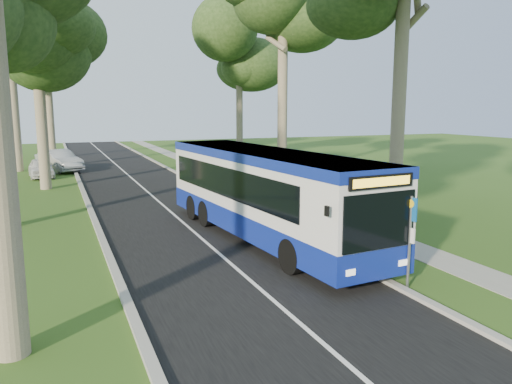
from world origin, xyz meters
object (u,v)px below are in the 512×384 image
(bus_stop_sign, at_px, (410,231))
(bus_shelter, at_px, (321,180))
(car_white, at_px, (41,168))
(litter_bin, at_px, (279,207))
(car_silver, at_px, (59,161))
(bus, at_px, (265,194))

(bus_stop_sign, xyz_separation_m, bus_shelter, (2.22, 8.79, 0.09))
(bus_shelter, relative_size, car_white, 0.73)
(bus_shelter, distance_m, car_white, 22.28)
(litter_bin, bearing_deg, car_silver, 111.96)
(bus_stop_sign, xyz_separation_m, car_white, (-9.62, 27.64, -0.93))
(car_white, bearing_deg, bus_stop_sign, -75.73)
(bus_stop_sign, distance_m, car_white, 29.28)
(bus_stop_sign, height_order, car_white, bus_stop_sign)
(litter_bin, relative_size, car_white, 0.28)
(bus, height_order, litter_bin, bus)
(bus_stop_sign, bearing_deg, litter_bin, 75.65)
(car_silver, bearing_deg, bus_stop_sign, -97.96)
(bus_stop_sign, height_order, litter_bin, bus_stop_sign)
(bus, distance_m, bus_shelter, 4.64)
(bus_shelter, xyz_separation_m, litter_bin, (-1.90, 0.26, -1.14))
(litter_bin, bearing_deg, bus_shelter, -7.87)
(bus, bearing_deg, car_white, 105.19)
(bus, relative_size, bus_shelter, 4.45)
(bus_shelter, height_order, car_white, bus_shelter)
(car_white, bearing_deg, car_silver, 62.83)
(bus_shelter, bearing_deg, car_silver, 118.78)
(bus_shelter, distance_m, car_silver, 24.32)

